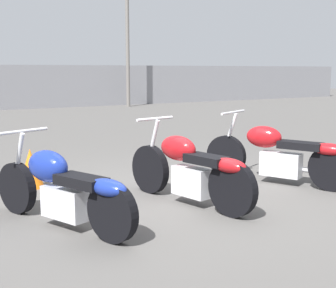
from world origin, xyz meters
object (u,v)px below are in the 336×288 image
object	(u,v)px
motorcycle_slot_1	(190,169)
traffic_cone_near	(31,168)
motorcycle_slot_0	(62,188)
motorcycle_slot_2	(279,154)

from	to	relation	value
motorcycle_slot_1	traffic_cone_near	distance (m)	2.26
motorcycle_slot_0	motorcycle_slot_2	distance (m)	3.18
motorcycle_slot_0	motorcycle_slot_2	xyz separation A→B (m)	(3.17, 0.23, 0.01)
motorcycle_slot_0	motorcycle_slot_1	xyz separation A→B (m)	(1.54, 0.02, 0.02)
motorcycle_slot_1	traffic_cone_near	world-z (taller)	motorcycle_slot_1
motorcycle_slot_2	traffic_cone_near	bearing A→B (deg)	128.43
motorcycle_slot_1	traffic_cone_near	xyz separation A→B (m)	(-1.39, 1.77, -0.16)
motorcycle_slot_2	traffic_cone_near	distance (m)	3.40
traffic_cone_near	motorcycle_slot_2	bearing A→B (deg)	-27.25
motorcycle_slot_2	motorcycle_slot_1	bearing A→B (deg)	163.20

